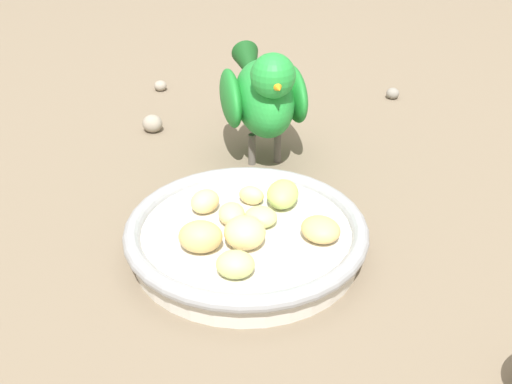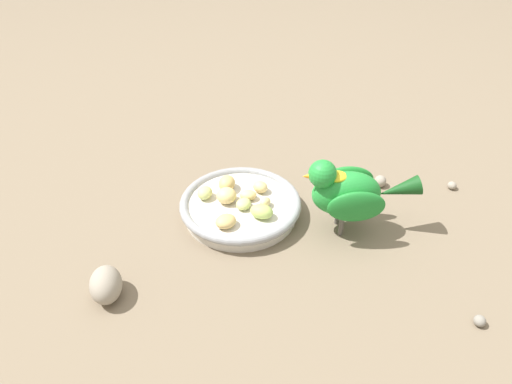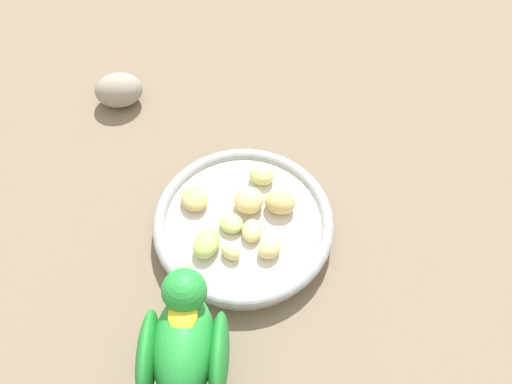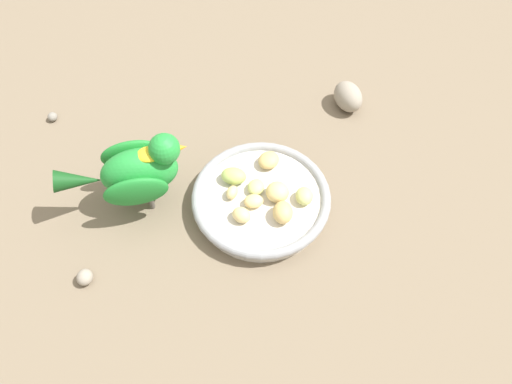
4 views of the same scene
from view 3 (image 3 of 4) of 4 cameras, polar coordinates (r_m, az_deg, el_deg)
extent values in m
plane|color=#756651|center=(0.87, -2.29, -1.94)|extent=(4.00, 4.00, 0.00)
cylinder|color=beige|center=(0.85, -1.03, -3.02)|extent=(0.20, 0.20, 0.03)
torus|color=#93969B|center=(0.84, -1.04, -2.60)|extent=(0.22, 0.22, 0.02)
ellipsoid|color=#E5C67F|center=(0.82, -0.34, -3.19)|extent=(0.03, 0.03, 0.02)
ellipsoid|color=#E5C67F|center=(0.84, -0.59, -0.57)|extent=(0.05, 0.05, 0.03)
ellipsoid|color=#E5C67F|center=(0.81, -2.09, -4.93)|extent=(0.03, 0.03, 0.02)
ellipsoid|color=#E5C67F|center=(0.81, 1.10, -4.63)|extent=(0.04, 0.04, 0.02)
ellipsoid|color=tan|center=(0.84, 1.99, -0.59)|extent=(0.04, 0.04, 0.03)
ellipsoid|color=#B2CC66|center=(0.81, -4.07, -4.24)|extent=(0.04, 0.05, 0.02)
ellipsoid|color=tan|center=(0.85, -5.05, -0.32)|extent=(0.05, 0.05, 0.02)
ellipsoid|color=#C6D17A|center=(0.83, -2.05, -2.57)|extent=(0.04, 0.04, 0.02)
ellipsoid|color=#C6D17A|center=(0.86, 0.47, 1.40)|extent=(0.04, 0.03, 0.02)
cylinder|color=#59544C|center=(0.78, -6.59, -13.58)|extent=(0.01, 0.01, 0.04)
cylinder|color=#59544C|center=(0.78, -4.38, -13.70)|extent=(0.01, 0.01, 0.04)
ellipsoid|color=green|center=(0.72, -5.91, -12.55)|extent=(0.07, 0.12, 0.08)
ellipsoid|color=#1E7F2D|center=(0.72, -8.85, -13.00)|extent=(0.02, 0.10, 0.06)
ellipsoid|color=#1E7F2D|center=(0.72, -3.05, -13.33)|extent=(0.02, 0.10, 0.06)
sphere|color=green|center=(0.70, -5.89, -8.05)|extent=(0.05, 0.05, 0.05)
cone|color=orange|center=(0.71, -5.70, -6.55)|extent=(0.02, 0.02, 0.02)
ellipsoid|color=yellow|center=(0.69, -6.02, -9.98)|extent=(0.03, 0.04, 0.01)
ellipsoid|color=gray|center=(0.98, -11.17, 8.18)|extent=(0.07, 0.06, 0.05)
camera|label=1|loc=(0.98, 5.85, 33.16)|focal=45.77mm
camera|label=2|loc=(0.83, -57.68, 18.75)|focal=32.45mm
camera|label=4|loc=(0.51, 61.59, 24.34)|focal=35.33mm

